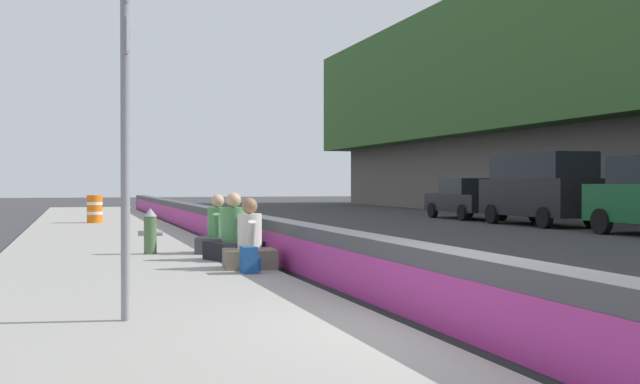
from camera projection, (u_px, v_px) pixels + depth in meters
name	position (u px, v px, depth m)	size (l,w,h in m)	color
ground_plane	(463.00, 343.00, 7.21)	(160.00, 160.00, 0.00)	#353538
sidewalk_strip	(177.00, 354.00, 6.41)	(80.00, 4.40, 0.14)	gray
jersey_barrier	(463.00, 298.00, 7.21)	(76.00, 0.45, 0.85)	#47474C
route_sign_post	(126.00, 110.00, 7.58)	(0.44, 0.09, 3.60)	gray
fire_hydrant	(150.00, 231.00, 14.81)	(0.26, 0.46, 0.88)	#47663D
seated_person_foreground	(250.00, 246.00, 12.32)	(0.74, 0.85, 1.12)	#706651
seated_person_middle	(234.00, 238.00, 13.75)	(0.97, 1.05, 1.19)	black
seated_person_rear	(218.00, 235.00, 15.02)	(0.89, 0.97, 1.14)	#424247
backpack	(250.00, 260.00, 11.63)	(0.32, 0.28, 0.40)	navy
construction_barrel	(95.00, 209.00, 26.67)	(0.54, 0.54, 0.95)	orange
parked_car_fourth	(540.00, 187.00, 27.38)	(5.13, 2.17, 2.56)	black
parked_car_midline	(466.00, 199.00, 32.53)	(4.54, 2.03, 1.71)	black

